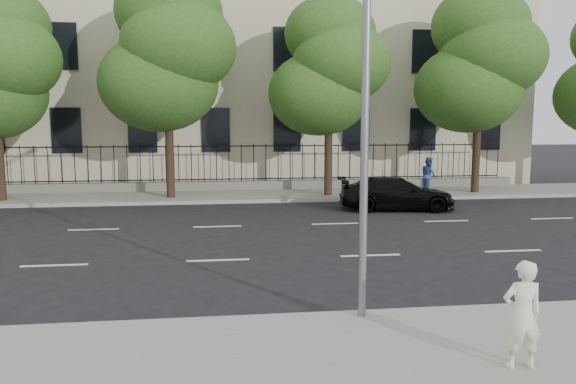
% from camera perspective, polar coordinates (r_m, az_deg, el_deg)
% --- Properties ---
extents(ground, '(120.00, 120.00, 0.00)m').
position_cam_1_polar(ground, '(12.11, -7.10, -9.85)').
color(ground, black).
rests_on(ground, ground).
extents(near_sidewalk, '(60.00, 4.00, 0.15)m').
position_cam_1_polar(near_sidewalk, '(8.35, -6.99, -17.57)').
color(near_sidewalk, gray).
rests_on(near_sidewalk, ground).
extents(far_sidewalk, '(60.00, 4.00, 0.15)m').
position_cam_1_polar(far_sidewalk, '(25.80, -7.23, -0.38)').
color(far_sidewalk, gray).
rests_on(far_sidewalk, ground).
extents(lane_markings, '(49.60, 4.62, 0.01)m').
position_cam_1_polar(lane_markings, '(16.70, -7.17, -4.97)').
color(lane_markings, silver).
rests_on(lane_markings, ground).
extents(masonry_building, '(34.60, 12.11, 18.50)m').
position_cam_1_polar(masonry_building, '(34.93, -7.51, 16.40)').
color(masonry_building, beige).
rests_on(masonry_building, ground).
extents(iron_fence, '(30.00, 0.50, 2.20)m').
position_cam_1_polar(iron_fence, '(27.42, -7.25, 1.29)').
color(iron_fence, slate).
rests_on(iron_fence, far_sidewalk).
extents(street_light, '(0.25, 3.32, 8.05)m').
position_cam_1_polar(street_light, '(10.22, 7.19, 16.15)').
color(street_light, slate).
rests_on(street_light, near_sidewalk).
extents(tree_c, '(5.89, 5.50, 9.80)m').
position_cam_1_polar(tree_c, '(25.16, -12.08, 13.78)').
color(tree_c, '#382619').
rests_on(tree_c, far_sidewalk).
extents(tree_d, '(5.34, 4.94, 8.84)m').
position_cam_1_polar(tree_d, '(25.52, 4.22, 12.54)').
color(tree_d, '#382619').
rests_on(tree_d, far_sidewalk).
extents(tree_e, '(5.71, 5.31, 9.46)m').
position_cam_1_polar(tree_e, '(27.79, 18.87, 12.50)').
color(tree_e, '#382619').
rests_on(tree_e, far_sidewalk).
extents(black_sedan, '(4.71, 2.43, 1.31)m').
position_cam_1_polar(black_sedan, '(22.48, 10.96, -0.14)').
color(black_sedan, black).
rests_on(black_sedan, ground).
extents(woman_near, '(0.58, 0.39, 1.54)m').
position_cam_1_polar(woman_near, '(8.54, 22.69, -11.41)').
color(woman_near, white).
rests_on(woman_near, near_sidewalk).
extents(pedestrian_far, '(0.67, 0.84, 1.66)m').
position_cam_1_polar(pedestrian_far, '(26.74, 14.10, 1.68)').
color(pedestrian_far, navy).
rests_on(pedestrian_far, far_sidewalk).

